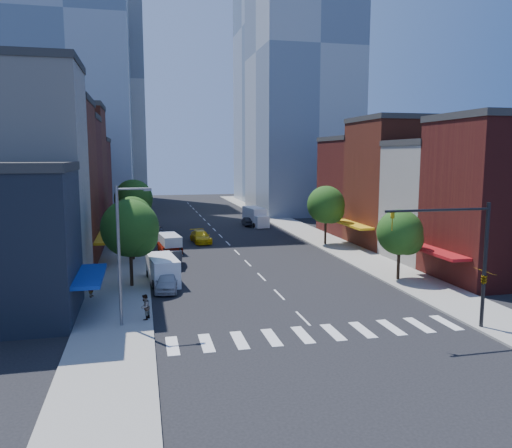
{
  "coord_description": "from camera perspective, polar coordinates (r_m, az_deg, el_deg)",
  "views": [
    {
      "loc": [
        -10.51,
        -31.23,
        11.05
      ],
      "look_at": [
        -0.66,
        11.38,
        5.0
      ],
      "focal_mm": 35.0,
      "sensor_mm": 36.0,
      "label": 1
    }
  ],
  "objects": [
    {
      "name": "ground",
      "position": [
        34.75,
        5.39,
        -10.7
      ],
      "size": [
        220.0,
        220.0,
        0.0
      ],
      "primitive_type": "plane",
      "color": "black",
      "rests_on": "ground"
    },
    {
      "name": "tower_nw",
      "position": [
        104.66,
        -20.31,
        20.64
      ],
      "size": [
        20.0,
        22.0,
        70.0
      ],
      "primitive_type": "cube",
      "color": "#8C99A8",
      "rests_on": "ground"
    },
    {
      "name": "tree_right_far",
      "position": [
        61.61,
        8.14,
        2.03
      ],
      "size": [
        4.6,
        4.6,
        7.2
      ],
      "color": "black",
      "rests_on": "sidewalk_right"
    },
    {
      "name": "traffic_car_far",
      "position": [
        82.07,
        0.13,
        0.72
      ],
      "size": [
        2.12,
        4.91,
        1.65
      ],
      "primitive_type": "imported",
      "rotation": [
        0.0,
        0.0,
        3.18
      ],
      "color": "#999999",
      "rests_on": "ground"
    },
    {
      "name": "sidewalk_right",
      "position": [
        75.65,
        4.84,
        -0.49
      ],
      "size": [
        5.0,
        120.0,
        0.15
      ],
      "primitive_type": "cube",
      "color": "gray",
      "rests_on": "ground"
    },
    {
      "name": "bldg_left_3",
      "position": [
        61.24,
        -22.91,
        3.93
      ],
      "size": [
        12.0,
        8.0,
        15.0
      ],
      "primitive_type": "cube",
      "color": "#4D1513",
      "rests_on": "ground"
    },
    {
      "name": "streetlight",
      "position": [
        32.77,
        -15.09,
        -2.55
      ],
      "size": [
        2.25,
        0.25,
        9.0
      ],
      "color": "slate",
      "rests_on": "sidewalk_left"
    },
    {
      "name": "parked_car_rear",
      "position": [
        70.94,
        -11.61,
        -0.58
      ],
      "size": [
        2.66,
        5.8,
        1.65
      ],
      "primitive_type": "imported",
      "rotation": [
        0.0,
        0.0,
        0.06
      ],
      "color": "black",
      "rests_on": "ground"
    },
    {
      "name": "bldg_right_0",
      "position": [
        49.32,
        26.78,
        2.32
      ],
      "size": [
        12.0,
        9.0,
        14.0
      ],
      "primitive_type": "cube",
      "color": "#4D1513",
      "rests_on": "ground"
    },
    {
      "name": "parked_car_second",
      "position": [
        50.44,
        -9.34,
        -4.02
      ],
      "size": [
        1.97,
        4.66,
        1.49
      ],
      "primitive_type": "imported",
      "rotation": [
        0.0,
        0.0,
        -0.09
      ],
      "color": "black",
      "rests_on": "ground"
    },
    {
      "name": "tower_far_w",
      "position": [
        127.58,
        -16.86,
        15.18
      ],
      "size": [
        18.0,
        18.0,
        56.0
      ],
      "primitive_type": "cube",
      "color": "#9EA5AD",
      "rests_on": "ground"
    },
    {
      "name": "bldg_left_1",
      "position": [
        44.53,
        -26.71,
        4.4
      ],
      "size": [
        12.0,
        8.0,
        18.0
      ],
      "primitive_type": "cube",
      "color": "beige",
      "rests_on": "ground"
    },
    {
      "name": "bldg_right_1",
      "position": [
        56.17,
        21.19,
        2.19
      ],
      "size": [
        12.0,
        8.0,
        12.0
      ],
      "primitive_type": "cube",
      "color": "beige",
      "rests_on": "ground"
    },
    {
      "name": "traffic_signal",
      "position": [
        34.35,
        23.96,
        -4.39
      ],
      "size": [
        7.24,
        2.24,
        8.0
      ],
      "color": "black",
      "rests_on": "sidewalk_right"
    },
    {
      "name": "crosswalk",
      "position": [
        32.08,
        7.11,
        -12.32
      ],
      "size": [
        19.0,
        3.0,
        0.01
      ],
      "primitive_type": "cube",
      "color": "silver",
      "rests_on": "ground"
    },
    {
      "name": "bldg_left_2",
      "position": [
        52.87,
        -24.49,
        3.86
      ],
      "size": [
        12.0,
        9.0,
        16.0
      ],
      "primitive_type": "cube",
      "color": "#582114",
      "rests_on": "ground"
    },
    {
      "name": "pedestrian_near",
      "position": [
        40.91,
        -18.33,
        -6.73
      ],
      "size": [
        0.57,
        0.72,
        1.74
      ],
      "primitive_type": "imported",
      "rotation": [
        0.0,
        0.0,
        1.31
      ],
      "color": "#999999",
      "rests_on": "sidewalk_left"
    },
    {
      "name": "tower_ne",
      "position": [
        99.91,
        5.3,
        18.78
      ],
      "size": [
        18.0,
        20.0,
        60.0
      ],
      "primitive_type": "cube",
      "color": "#9EA5AD",
      "rests_on": "ground"
    },
    {
      "name": "tree_left_near",
      "position": [
        42.61,
        -14.0,
        -0.7
      ],
      "size": [
        4.8,
        4.8,
        7.3
      ],
      "color": "black",
      "rests_on": "sidewalk_left"
    },
    {
      "name": "bldg_left_4",
      "position": [
        69.57,
        -21.77,
        5.22
      ],
      "size": [
        12.0,
        9.0,
        17.0
      ],
      "primitive_type": "cube",
      "color": "#582114",
      "rests_on": "ground"
    },
    {
      "name": "taxi",
      "position": [
        63.81,
        -6.33,
        -1.46
      ],
      "size": [
        2.6,
        5.37,
        1.51
      ],
      "primitive_type": "imported",
      "rotation": [
        0.0,
        0.0,
        0.1
      ],
      "color": "yellow",
      "rests_on": "ground"
    },
    {
      "name": "box_truck",
      "position": [
        78.39,
        -0.07,
        0.77
      ],
      "size": [
        2.86,
        7.33,
        2.87
      ],
      "rotation": [
        0.0,
        0.0,
        0.11
      ],
      "color": "silver",
      "rests_on": "ground"
    },
    {
      "name": "tree_left_mid",
      "position": [
        53.56,
        -13.81,
        0.65
      ],
      "size": [
        4.2,
        4.2,
        6.65
      ],
      "color": "black",
      "rests_on": "sidewalk_left"
    },
    {
      "name": "bldg_right_2",
      "position": [
        63.68,
        16.71,
        4.35
      ],
      "size": [
        12.0,
        10.0,
        15.0
      ],
      "primitive_type": "cube",
      "color": "#582114",
      "rests_on": "ground"
    },
    {
      "name": "sidewalk_left",
      "position": [
        72.1,
        -14.44,
        -1.13
      ],
      "size": [
        5.0,
        120.0,
        0.15
      ],
      "primitive_type": "cube",
      "color": "gray",
      "rests_on": "ground"
    },
    {
      "name": "traffic_car_oncoming",
      "position": [
        78.56,
        -0.91,
        0.3
      ],
      "size": [
        1.58,
        4.24,
        1.38
      ],
      "primitive_type": "imported",
      "rotation": [
        0.0,
        0.0,
        3.11
      ],
      "color": "black",
      "rests_on": "ground"
    },
    {
      "name": "parked_car_front",
      "position": [
        41.77,
        -10.11,
        -6.52
      ],
      "size": [
        2.37,
        4.62,
        1.5
      ],
      "primitive_type": "imported",
      "rotation": [
        0.0,
        0.0,
        -0.14
      ],
      "color": "silver",
      "rests_on": "ground"
    },
    {
      "name": "tree_right_near",
      "position": [
        45.51,
        16.31,
        -1.11
      ],
      "size": [
        4.0,
        4.0,
        6.2
      ],
      "color": "black",
      "rests_on": "sidewalk_right"
    },
    {
      "name": "cargo_van_near",
      "position": [
        44.18,
        -10.59,
        -5.21
      ],
      "size": [
        2.82,
        5.69,
        2.33
      ],
      "rotation": [
        0.0,
        0.0,
        0.12
      ],
      "color": "white",
      "rests_on": "ground"
    },
    {
      "name": "parked_car_third",
      "position": [
        57.41,
        -9.81,
        -2.6
      ],
      "size": [
        2.82,
        5.38,
        1.44
      ],
      "primitive_type": "imported",
      "rotation": [
        0.0,
        0.0,
        0.08
      ],
      "color": "#999999",
      "rests_on": "ground"
    },
    {
      "name": "tree_left_far",
      "position": [
        67.41,
        -13.69,
        2.68
      ],
      "size": [
        5.0,
        5.0,
        7.75
      ],
      "color": "black",
      "rests_on": "sidewalk_left"
    },
    {
      "name": "bldg_left_5",
      "position": [
        79.06,
        -20.67,
        4.07
      ],
      "size": [
        12.0,
        10.0,
        13.0
      ],
      "primitive_type": "cube",
      "color": "#4D1513",
      "rests_on": "ground"
    },
    {
      "name": "cargo_van_far",
      "position": [
        57.87,
        -9.83,
        -2.21
      ],
      "size": [
        2.58,
        5.09,
        2.07
      ],
      "rotation": [
        0.0,
        0.0,
        0.13
      ],
      "color": "silver",
      "rests_on": "ground"
    },
    {
      "name": "bldg_right_3",
      "position": [
        72.58,
        12.78,
        4.09
      ],
      "size": [
        12.0,
        10.0,
        13.0
      ],
      "primitive_type": "cube",
      "color": "#4D1513",
      "rests_on": "ground"
    },
    {
      "name": "pedestrian_far",
      "position": [
        34.5,
        -12.59,
        -9.25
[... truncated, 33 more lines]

